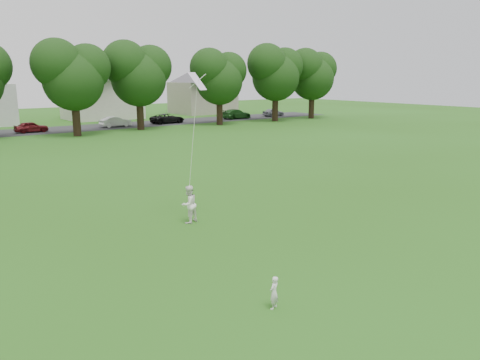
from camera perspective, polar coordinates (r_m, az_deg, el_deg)
ground at (r=13.70m, az=-0.49°, el=-11.83°), size 160.00×160.00×0.00m
toddler at (r=11.91m, az=4.17°, el=-13.53°), size 0.36×0.30×0.85m
older_boy at (r=18.42m, az=-6.25°, el=-2.96°), size 0.86×0.75×1.50m
kite at (r=18.06m, az=-5.75°, el=4.92°), size 0.96×0.87×4.73m
tree_row at (r=47.95m, az=-22.63°, el=12.17°), size 81.87×8.07×9.85m
parked_cars at (r=52.44m, az=-24.87°, el=5.90°), size 71.04×2.51×1.30m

